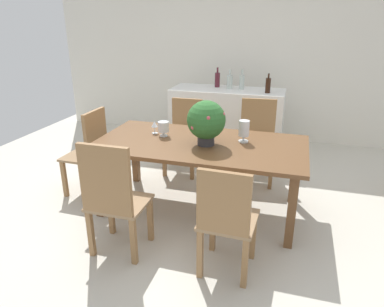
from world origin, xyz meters
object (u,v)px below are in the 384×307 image
at_px(wine_glass, 154,125).
at_px(wine_bottle_dark, 242,82).
at_px(crystal_vase_left, 244,129).
at_px(wine_bottle_green, 230,82).
at_px(crystal_vase_center_near, 163,127).
at_px(chair_near_left, 113,196).
at_px(wine_bottle_clear, 217,80).
at_px(kitchen_counter, 227,121).
at_px(chair_head_end, 90,149).
at_px(flower_centerpiece, 206,121).
at_px(chair_near_right, 226,218).
at_px(chair_far_right, 257,136).
at_px(wine_bottle_amber, 268,85).
at_px(chair_far_left, 185,132).
at_px(dining_table, 200,150).

height_order(wine_glass, wine_bottle_dark, wine_bottle_dark).
distance_m(crystal_vase_left, wine_bottle_green, 1.72).
bearing_deg(crystal_vase_center_near, wine_bottle_dark, 72.98).
xyz_separation_m(chair_near_left, wine_bottle_green, (0.41, 2.75, 0.49)).
distance_m(wine_bottle_green, wine_bottle_clear, 0.22).
xyz_separation_m(kitchen_counter, wine_bottle_green, (0.02, 0.04, 0.57)).
bearing_deg(chair_head_end, flower_centerpiece, 88.93).
xyz_separation_m(chair_near_right, chair_far_right, (-0.01, 1.92, 0.02)).
distance_m(crystal_vase_center_near, wine_bottle_clear, 1.81).
distance_m(chair_head_end, wine_bottle_green, 2.21).
bearing_deg(wine_bottle_dark, chair_near_left, -101.73).
relative_size(chair_head_end, wine_bottle_clear, 3.46).
distance_m(chair_near_right, wine_glass, 1.52).
distance_m(chair_head_end, crystal_vase_center_near, 0.90).
distance_m(chair_near_right, wine_bottle_dark, 2.84).
height_order(kitchen_counter, wine_bottle_amber, wine_bottle_amber).
bearing_deg(flower_centerpiece, crystal_vase_left, 29.40).
bearing_deg(wine_bottle_green, chair_far_left, -116.23).
height_order(crystal_vase_center_near, wine_bottle_dark, wine_bottle_dark).
relative_size(chair_far_right, wine_bottle_green, 3.67).
relative_size(crystal_vase_left, wine_bottle_green, 0.82).
relative_size(chair_far_right, wine_bottle_dark, 3.58).
height_order(wine_glass, wine_bottle_amber, wine_bottle_amber).
bearing_deg(wine_glass, flower_centerpiece, -17.48).
relative_size(chair_far_left, chair_near_right, 1.00).
distance_m(chair_head_end, kitchen_counter, 2.12).
xyz_separation_m(chair_head_end, chair_far_left, (0.80, 0.96, -0.02)).
height_order(dining_table, crystal_vase_center_near, crystal_vase_center_near).
height_order(chair_head_end, chair_near_right, chair_head_end).
height_order(wine_glass, kitchen_counter, kitchen_counter).
height_order(chair_far_left, chair_near_right, chair_near_right).
xyz_separation_m(wine_glass, wine_bottle_green, (0.48, 1.64, 0.21)).
bearing_deg(crystal_vase_center_near, wine_bottle_amber, 59.92).
distance_m(chair_far_left, crystal_vase_left, 1.25).
distance_m(chair_far_left, crystal_vase_center_near, 0.93).
height_order(dining_table, wine_bottle_dark, wine_bottle_dark).
bearing_deg(dining_table, chair_near_left, -115.88).
bearing_deg(chair_head_end, chair_far_right, 120.29).
xyz_separation_m(chair_near_left, wine_bottle_amber, (0.95, 2.61, 0.49)).
distance_m(crystal_vase_center_near, wine_bottle_dark, 1.82).
height_order(chair_near_left, kitchen_counter, chair_near_left).
relative_size(kitchen_counter, wine_bottle_dark, 5.82).
bearing_deg(wine_bottle_dark, flower_centerpiece, -91.19).
bearing_deg(chair_near_left, crystal_vase_center_near, -92.79).
bearing_deg(wine_bottle_clear, wine_glass, -99.38).
relative_size(flower_centerpiece, crystal_vase_center_near, 2.80).
height_order(chair_far_left, crystal_vase_center_near, chair_far_left).
bearing_deg(crystal_vase_left, wine_bottle_amber, 86.95).
relative_size(wine_glass, wine_bottle_green, 0.50).
bearing_deg(chair_near_left, dining_table, -116.11).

